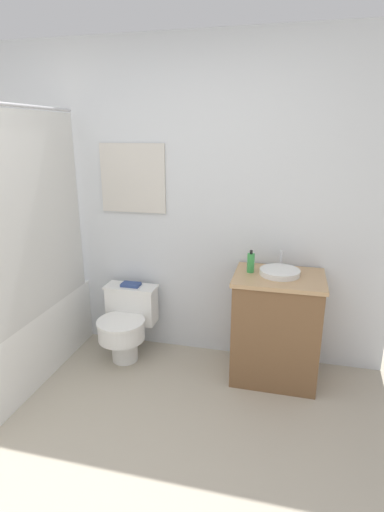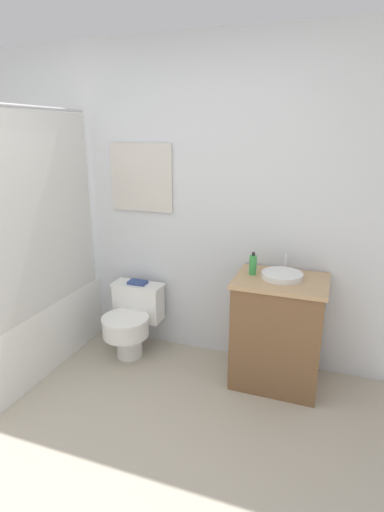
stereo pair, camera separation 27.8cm
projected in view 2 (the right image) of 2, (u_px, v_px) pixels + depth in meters
wall_back at (170, 203)px, 3.24m from camera, size 3.58×0.07×2.50m
shower_area at (16, 331)px, 3.12m from camera, size 0.58×1.56×1.98m
toilet at (132, 318)px, 3.34m from camera, size 0.43×0.52×0.58m
vanity at (278, 331)px, 2.92m from camera, size 0.65×0.50×0.82m
sink at (282, 275)px, 2.81m from camera, size 0.29×0.32×0.13m
soap_bottle at (253, 265)px, 2.87m from camera, size 0.05×0.05×0.17m
book_on_tank at (138, 282)px, 3.37m from camera, size 0.15×0.10×0.02m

